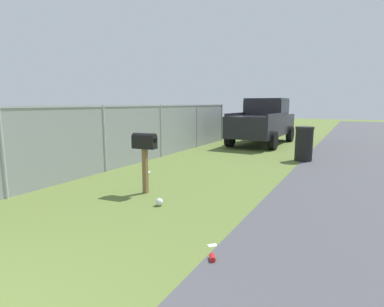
# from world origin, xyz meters

# --- Properties ---
(mailbox) EXTENTS (0.26, 0.51, 1.26)m
(mailbox) POSITION_xyz_m (4.71, 1.16, 1.00)
(mailbox) COLOR brown
(mailbox) RESTS_ON ground
(pickup_truck) EXTENTS (4.89, 2.20, 2.09)m
(pickup_truck) POSITION_xyz_m (13.80, 1.17, 1.10)
(pickup_truck) COLOR black
(pickup_truck) RESTS_ON ground
(trash_bin) EXTENTS (0.58, 0.58, 1.11)m
(trash_bin) POSITION_xyz_m (10.11, -1.17, 0.56)
(trash_bin) COLOR black
(trash_bin) RESTS_ON ground
(fence_section) EXTENTS (13.69, 0.07, 1.81)m
(fence_section) POSITION_xyz_m (7.20, 3.35, 0.97)
(fence_section) COLOR #9EA3A8
(fence_section) RESTS_ON ground
(litter_bottle_midfield_a) EXTENTS (0.23, 0.14, 0.07)m
(litter_bottle_midfield_a) POSITION_xyz_m (6.12, 2.13, 0.04)
(litter_bottle_midfield_a) COLOR #B2D8BF
(litter_bottle_midfield_a) RESTS_ON ground
(litter_can_near_hydrant) EXTENTS (0.14, 0.12, 0.07)m
(litter_can_near_hydrant) POSITION_xyz_m (2.81, -1.23, 0.03)
(litter_can_near_hydrant) COLOR red
(litter_can_near_hydrant) RESTS_ON ground
(litter_bag_midfield_b) EXTENTS (0.14, 0.14, 0.14)m
(litter_bag_midfield_b) POSITION_xyz_m (4.16, 0.45, 0.07)
(litter_bag_midfield_b) COLOR silver
(litter_bag_midfield_b) RESTS_ON ground
(litter_wrapper_by_mailbox) EXTENTS (0.14, 0.14, 0.01)m
(litter_wrapper_by_mailbox) POSITION_xyz_m (3.16, -1.07, 0.00)
(litter_wrapper_by_mailbox) COLOR silver
(litter_wrapper_by_mailbox) RESTS_ON ground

